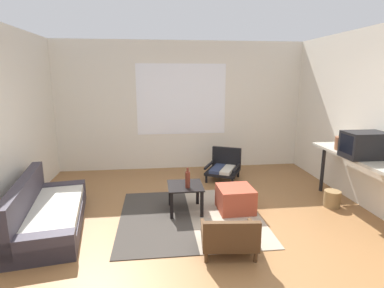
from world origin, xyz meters
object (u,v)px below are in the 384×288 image
object	(u,v)px
armchair_by_window	(224,166)
glass_bottle	(188,179)
clay_vase	(344,143)
wicker_basket	(332,199)
armchair_striped_foreground	(229,236)
ottoman_orange	(235,199)
coffee_table	(185,191)
couch	(46,213)
console_shelf	(356,162)
crt_television	(364,145)

from	to	relation	value
armchair_by_window	glass_bottle	world-z (taller)	glass_bottle
clay_vase	wicker_basket	size ratio (longest dim) A/B	1.17
armchair_striped_foreground	ottoman_orange	xyz separation A→B (m)	(0.36, 1.11, -0.03)
ottoman_orange	clay_vase	distance (m)	1.89
armchair_striped_foreground	coffee_table	bearing A→B (deg)	108.20
wicker_basket	couch	bearing A→B (deg)	-177.41
coffee_table	clay_vase	size ratio (longest dim) A/B	1.80
ottoman_orange	glass_bottle	bearing A→B (deg)	-177.27
ottoman_orange	console_shelf	distance (m)	1.83
crt_television	armchair_striped_foreground	bearing A→B (deg)	-159.97
crt_television	clay_vase	xyz separation A→B (m)	(0.00, 0.47, -0.07)
ottoman_orange	wicker_basket	xyz separation A→B (m)	(1.53, -0.03, -0.06)
coffee_table	armchair_by_window	size ratio (longest dim) A/B	0.66
couch	crt_television	size ratio (longest dim) A/B	3.56
couch	armchair_striped_foreground	xyz separation A→B (m)	(2.27, -0.89, 0.01)
coffee_table	glass_bottle	xyz separation A→B (m)	(0.03, -0.10, 0.21)
clay_vase	armchair_striped_foreground	bearing A→B (deg)	-149.40
armchair_striped_foreground	ottoman_orange	size ratio (longest dim) A/B	1.32
couch	glass_bottle	size ratio (longest dim) A/B	6.62
armchair_striped_foreground	armchair_by_window	bearing A→B (deg)	78.75
couch	console_shelf	bearing A→B (deg)	-0.16
coffee_table	clay_vase	world-z (taller)	clay_vase
armchair_striped_foreground	crt_television	bearing A→B (deg)	20.03
armchair_by_window	glass_bottle	size ratio (longest dim) A/B	2.78
clay_vase	wicker_basket	distance (m)	0.88
couch	clay_vase	bearing A→B (deg)	4.38
armchair_by_window	armchair_striped_foreground	distance (m)	2.64
glass_bottle	ottoman_orange	bearing A→B (deg)	2.73
ottoman_orange	clay_vase	xyz separation A→B (m)	(1.72, 0.12, 0.79)
console_shelf	crt_television	bearing A→B (deg)	-91.43
console_shelf	armchair_striped_foreground	bearing A→B (deg)	-156.97
clay_vase	wicker_basket	xyz separation A→B (m)	(-0.18, -0.14, -0.85)
couch	console_shelf	distance (m)	4.38
crt_television	clay_vase	world-z (taller)	crt_television
ottoman_orange	console_shelf	world-z (taller)	console_shelf
armchair_striped_foreground	crt_television	xyz separation A→B (m)	(2.07, 0.76, 0.83)
console_shelf	wicker_basket	world-z (taller)	console_shelf
clay_vase	ottoman_orange	bearing A→B (deg)	-176.15
armchair_striped_foreground	crt_television	world-z (taller)	crt_television
couch	crt_television	distance (m)	4.43
armchair_striped_foreground	console_shelf	xyz separation A→B (m)	(2.07, 0.88, 0.56)
ottoman_orange	crt_television	world-z (taller)	crt_television
armchair_by_window	wicker_basket	distance (m)	2.04
armchair_by_window	crt_television	world-z (taller)	crt_television
coffee_table	console_shelf	size ratio (longest dim) A/B	0.30
couch	glass_bottle	bearing A→B (deg)	5.48
armchair_striped_foreground	ottoman_orange	distance (m)	1.17
armchair_by_window	clay_vase	xyz separation A→B (m)	(1.56, -1.36, 0.72)
coffee_table	console_shelf	world-z (taller)	console_shelf
couch	console_shelf	size ratio (longest dim) A/B	1.07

